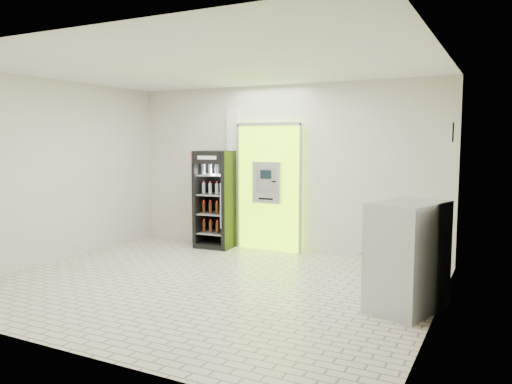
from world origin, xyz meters
The scene contains 7 objects.
ground centered at (0.00, 0.00, 0.00)m, with size 6.00×6.00×0.00m, color beige.
room_shell centered at (0.00, 0.00, 1.84)m, with size 6.00×6.00×6.00m.
atm_assembly centered at (-0.20, 2.41, 1.17)m, with size 1.30×0.24×2.33m.
pillar centered at (-0.98, 2.45, 1.30)m, with size 0.22×0.11×2.60m.
beverage_cooler centered at (-1.20, 2.19, 0.87)m, with size 0.73×0.68×1.82m.
steel_cabinet centered at (2.67, 0.21, 0.65)m, with size 0.92×1.12×1.30m.
exit_sign centered at (2.99, 1.40, 2.12)m, with size 0.02×0.22×0.26m.
Camera 1 is at (3.70, -5.76, 2.02)m, focal length 35.00 mm.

